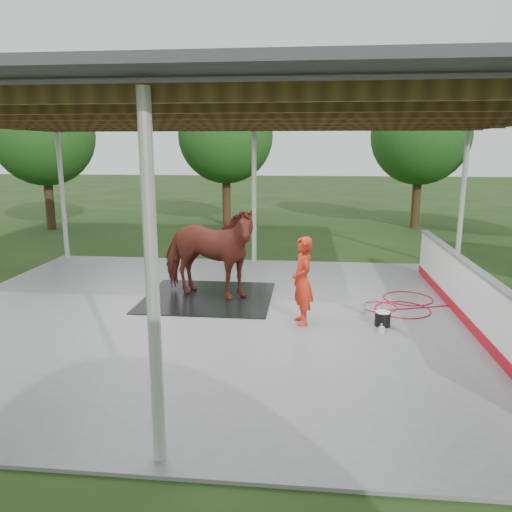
# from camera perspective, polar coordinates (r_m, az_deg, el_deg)

# --- Properties ---
(ground) EXTENTS (100.00, 100.00, 0.00)m
(ground) POSITION_cam_1_polar(r_m,az_deg,el_deg) (10.07, -3.13, -7.05)
(ground) COLOR #1E3814
(concrete_slab) EXTENTS (12.00, 10.00, 0.05)m
(concrete_slab) POSITION_cam_1_polar(r_m,az_deg,el_deg) (10.07, -3.13, -6.92)
(concrete_slab) COLOR slate
(concrete_slab) RESTS_ON ground
(pavilion_structure) EXTENTS (12.60, 10.60, 4.05)m
(pavilion_structure) POSITION_cam_1_polar(r_m,az_deg,el_deg) (9.52, -3.42, 16.07)
(pavilion_structure) COLOR beige
(pavilion_structure) RESTS_ON ground
(dasher_board) EXTENTS (0.16, 8.00, 1.15)m
(dasher_board) POSITION_cam_1_polar(r_m,az_deg,el_deg) (10.24, 23.23, -4.27)
(dasher_board) COLOR #AA0E19
(dasher_board) RESTS_ON concrete_slab
(tree_belt) EXTENTS (28.00, 28.00, 5.80)m
(tree_belt) POSITION_cam_1_polar(r_m,az_deg,el_deg) (10.36, -0.88, 14.81)
(tree_belt) COLOR #382314
(tree_belt) RESTS_ON ground
(rubber_mat) EXTENTS (2.81, 2.63, 0.02)m
(rubber_mat) POSITION_cam_1_polar(r_m,az_deg,el_deg) (11.23, -5.48, -4.70)
(rubber_mat) COLOR black
(rubber_mat) RESTS_ON concrete_slab
(horse) EXTENTS (2.61, 1.72, 2.03)m
(horse) POSITION_cam_1_polar(r_m,az_deg,el_deg) (10.97, -5.59, 0.43)
(horse) COLOR maroon
(horse) RESTS_ON rubber_mat
(handler) EXTENTS (0.56, 0.70, 1.67)m
(handler) POSITION_cam_1_polar(r_m,az_deg,el_deg) (9.41, 5.32, -2.84)
(handler) COLOR red
(handler) RESTS_ON concrete_slab
(wash_bucket) EXTENTS (0.30, 0.30, 0.28)m
(wash_bucket) POSITION_cam_1_polar(r_m,az_deg,el_deg) (9.74, 14.27, -6.94)
(wash_bucket) COLOR black
(wash_bucket) RESTS_ON concrete_slab
(soap_bottle_a) EXTENTS (0.16, 0.16, 0.31)m
(soap_bottle_a) POSITION_cam_1_polar(r_m,az_deg,el_deg) (10.37, 12.15, -5.56)
(soap_bottle_a) COLOR silver
(soap_bottle_a) RESTS_ON concrete_slab
(soap_bottle_b) EXTENTS (0.11, 0.11, 0.18)m
(soap_bottle_b) POSITION_cam_1_polar(r_m,az_deg,el_deg) (9.39, 14.16, -8.01)
(soap_bottle_b) COLOR #338CD8
(soap_bottle_b) RESTS_ON concrete_slab
(hose_coil) EXTENTS (1.98, 1.92, 0.02)m
(hose_coil) POSITION_cam_1_polar(r_m,az_deg,el_deg) (11.10, 16.20, -5.35)
(hose_coil) COLOR #AF0C23
(hose_coil) RESTS_ON concrete_slab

